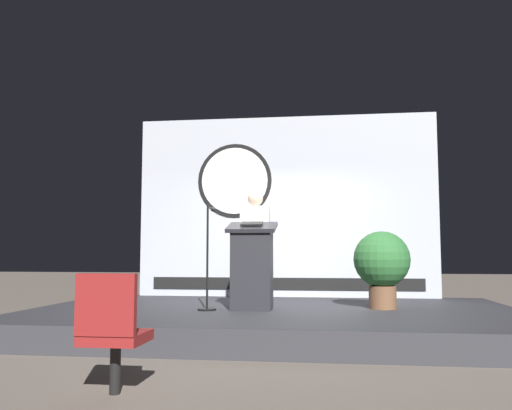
{
  "coord_description": "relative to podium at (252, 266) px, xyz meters",
  "views": [
    {
      "loc": [
        0.68,
        -7.13,
        1.04
      ],
      "look_at": [
        -0.28,
        0.17,
        1.7
      ],
      "focal_mm": 37.18,
      "sensor_mm": 36.0,
      "label": 1
    }
  ],
  "objects": [
    {
      "name": "stage_platform",
      "position": [
        0.28,
        0.23,
        -0.71
      ],
      "size": [
        6.4,
        4.0,
        0.3
      ],
      "primitive_type": "cube",
      "color": "#333338",
      "rests_on": "ground"
    },
    {
      "name": "ground_plane",
      "position": [
        0.28,
        0.23,
        -0.86
      ],
      "size": [
        40.0,
        40.0,
        0.0
      ],
      "primitive_type": "plane",
      "color": "#6B6056"
    },
    {
      "name": "microphone_stand",
      "position": [
        -0.56,
        -0.1,
        -0.09
      ],
      "size": [
        0.24,
        0.49,
        1.38
      ],
      "color": "black",
      "rests_on": "stage_platform"
    },
    {
      "name": "podium",
      "position": [
        0.0,
        0.0,
        0.0
      ],
      "size": [
        0.64,
        0.5,
        1.16
      ],
      "color": "#26262B",
      "rests_on": "stage_platform"
    },
    {
      "name": "speaker_person",
      "position": [
        -0.02,
        0.48,
        0.26
      ],
      "size": [
        0.4,
        0.26,
        1.61
      ],
      "color": "black",
      "rests_on": "stage_platform"
    },
    {
      "name": "audience_chair_left",
      "position": [
        -0.6,
        -3.15,
        -0.37
      ],
      "size": [
        0.44,
        0.45,
        0.89
      ],
      "color": "black",
      "rests_on": "ground"
    },
    {
      "name": "banner_display",
      "position": [
        0.25,
        2.07,
        0.97
      ],
      "size": [
        5.06,
        0.12,
        3.07
      ],
      "color": "#B2B7C1",
      "rests_on": "stage_platform"
    },
    {
      "name": "potted_plant",
      "position": [
        1.7,
        0.33,
        0.04
      ],
      "size": [
        0.75,
        0.75,
        1.02
      ],
      "color": "brown",
      "rests_on": "stage_platform"
    }
  ]
}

